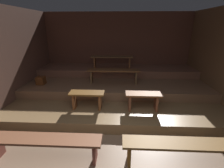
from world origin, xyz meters
TOP-DOWN VIEW (x-y plane):
  - ground at (0.00, 2.56)m, footprint 6.51×5.91m
  - wall_back at (0.00, 5.14)m, footprint 6.51×0.06m
  - wall_left at (-2.88, 2.56)m, footprint 0.06×5.91m
  - platform_lower at (0.00, 3.26)m, footprint 5.71×3.71m
  - platform_middle at (0.00, 3.83)m, footprint 5.71×2.56m
  - platform_upper at (0.00, 4.50)m, footprint 5.71×1.22m
  - bench_floor_left at (-1.17, 0.66)m, footprint 1.98×0.34m
  - bench_floor_right at (1.17, 0.66)m, footprint 1.98×0.34m
  - bench_lower_left at (-0.70, 2.12)m, footprint 0.86×0.34m
  - bench_lower_right at (0.70, 2.12)m, footprint 0.86×0.34m
  - bench_middle_center at (-0.08, 3.41)m, footprint 1.65×0.34m
  - bench_upper_center at (-0.18, 4.36)m, footprint 1.52×0.34m
  - wooden_crate_middle at (-2.36, 3.17)m, footprint 0.24×0.24m

SIDE VIEW (x-z plane):
  - ground at x=0.00m, z-range -0.08..0.00m
  - platform_lower at x=0.00m, z-range 0.00..0.25m
  - bench_floor_left at x=-1.17m, z-range 0.14..0.58m
  - bench_floor_right at x=1.17m, z-range 0.14..0.58m
  - platform_middle at x=0.00m, z-range 0.25..0.51m
  - bench_lower_left at x=-0.70m, z-range 0.35..0.79m
  - bench_lower_right at x=0.70m, z-range 0.35..0.79m
  - wooden_crate_middle at x=-2.36m, z-range 0.51..0.75m
  - platform_upper at x=0.00m, z-range 0.51..0.76m
  - bench_middle_center at x=-0.08m, z-range 0.64..1.08m
  - bench_upper_center at x=-0.18m, z-range 0.89..1.33m
  - wall_back at x=0.00m, z-range 0.00..2.76m
  - wall_left at x=-2.88m, z-range 0.00..2.76m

